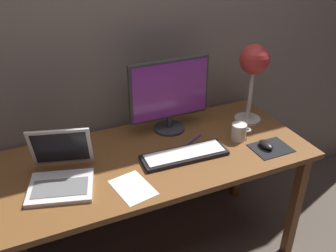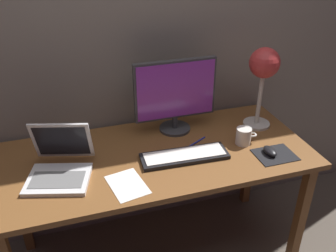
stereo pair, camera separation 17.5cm
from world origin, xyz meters
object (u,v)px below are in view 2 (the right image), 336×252
at_px(keyboard_main, 185,156).
at_px(mouse, 270,151).
at_px(laptop, 60,161).
at_px(coffee_mug, 244,136).
at_px(desk_lamp, 264,69).
at_px(monitor, 175,93).
at_px(pen, 197,142).

relative_size(keyboard_main, mouse, 4.65).
xyz_separation_m(laptop, coffee_mug, (0.94, -0.03, -0.02)).
bearing_deg(desk_lamp, monitor, 169.23).
bearing_deg(mouse, keyboard_main, 166.76).
distance_m(laptop, desk_lamp, 1.15).
relative_size(monitor, pen, 3.24).
bearing_deg(coffee_mug, mouse, -59.15).
height_order(laptop, pen, laptop).
relative_size(coffee_mug, pen, 0.83).
relative_size(desk_lamp, pen, 3.30).
distance_m(desk_lamp, mouse, 0.45).
relative_size(desk_lamp, mouse, 4.81).
distance_m(monitor, coffee_mug, 0.43).
xyz_separation_m(monitor, pen, (0.07, -0.17, -0.22)).
distance_m(keyboard_main, desk_lamp, 0.64).
height_order(keyboard_main, desk_lamp, desk_lamp).
relative_size(monitor, desk_lamp, 0.98).
relative_size(monitor, mouse, 4.72).
relative_size(keyboard_main, laptop, 1.23).
height_order(keyboard_main, pen, keyboard_main).
distance_m(coffee_mug, pen, 0.25).
height_order(coffee_mug, pen, coffee_mug).
distance_m(keyboard_main, laptop, 0.60).
xyz_separation_m(desk_lamp, mouse, (-0.09, -0.29, -0.33)).
relative_size(desk_lamp, coffee_mug, 3.98).
bearing_deg(mouse, pen, 145.74).
xyz_separation_m(keyboard_main, laptop, (-0.59, 0.06, 0.05)).
bearing_deg(monitor, keyboard_main, -98.57).
bearing_deg(laptop, monitor, 19.25).
relative_size(monitor, keyboard_main, 1.02).
height_order(monitor, pen, monitor).
xyz_separation_m(keyboard_main, coffee_mug, (0.34, 0.03, 0.03)).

